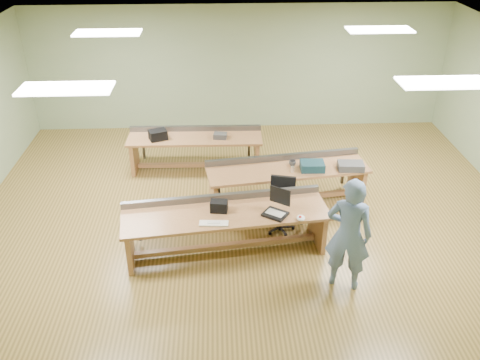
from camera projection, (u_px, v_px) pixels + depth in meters
The scene contains 21 objects.
floor at pixel (249, 212), 9.46m from camera, with size 10.00×10.00×0.00m, color olive.
ceiling at pixel (250, 52), 7.98m from camera, with size 10.00×10.00×0.00m, color silver.
wall_back at pixel (239, 68), 12.19m from camera, with size 10.00×0.04×3.00m, color gray.
wall_front at pixel (274, 302), 5.25m from camera, with size 10.00×0.04×3.00m, color gray.
fluor_panels at pixel (250, 54), 7.99m from camera, with size 6.20×3.50×0.03m.
workbench_front at pixel (226, 221), 8.19m from camera, with size 3.38×1.28×0.86m.
workbench_mid at pixel (287, 176), 9.49m from camera, with size 3.07×1.21×0.86m.
workbench_back at pixel (195, 145), 10.68m from camera, with size 2.80×0.80×0.86m.
person at pixel (348, 234), 7.28m from camera, with size 0.67×0.44×1.82m, color #6380A1.
laptop_base at pixel (275, 214), 8.00m from camera, with size 0.36×0.29×0.04m, color black.
laptop_screen at pixel (280, 196), 7.97m from camera, with size 0.36×0.02×0.28m, color black.
keyboard at pixel (214, 223), 7.78m from camera, with size 0.45×0.15×0.03m, color silver.
trackball_mouse at pixel (301, 218), 7.88m from camera, with size 0.13×0.16×0.07m, color white.
camera_bag at pixel (219, 206), 8.06m from camera, with size 0.27×0.17×0.18m, color black.
task_chair at pixel (281, 211), 8.83m from camera, with size 0.63×0.63×0.96m.
parts_bin_teal at pixel (312, 166), 9.28m from camera, with size 0.43×0.32×0.15m, color #13323D.
parts_bin_grey at pixel (351, 166), 9.31m from camera, with size 0.47×0.30×0.13m, color #38393B.
mug at pixel (292, 163), 9.44m from camera, with size 0.13×0.13×0.10m, color #38393B.
drinks_can at pixel (292, 169), 9.22m from camera, with size 0.06×0.06×0.11m, color silver.
storage_box_back at pixel (158, 135), 10.41m from camera, with size 0.35×0.25×0.20m, color black.
tray_back at pixel (220, 136), 10.49m from camera, with size 0.27×0.20×0.11m, color #38393B.
Camera 1 is at (-0.53, -7.92, 5.19)m, focal length 38.00 mm.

